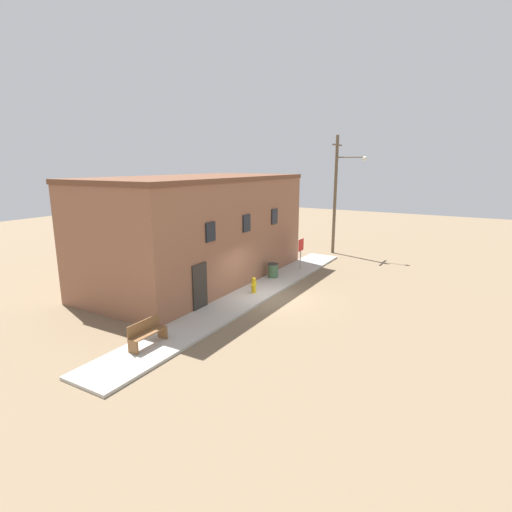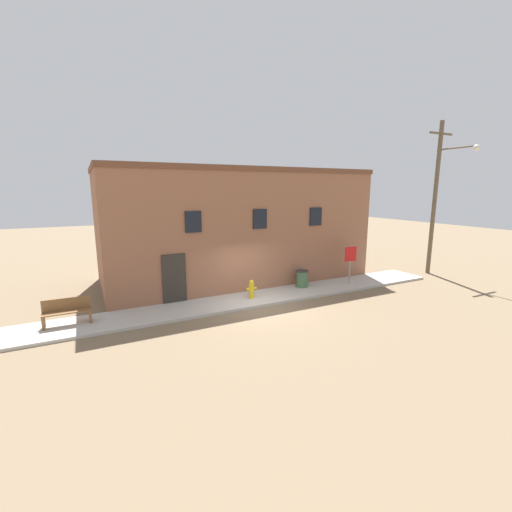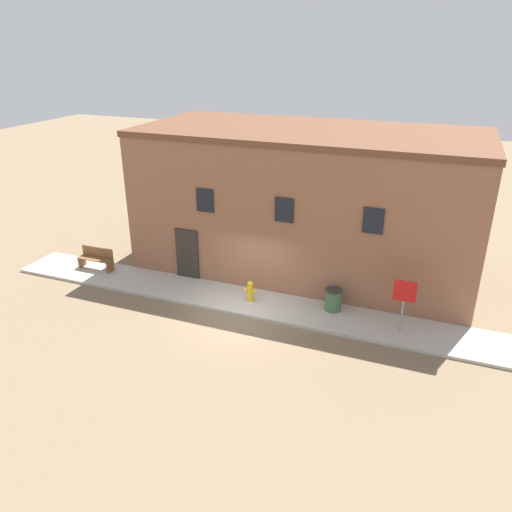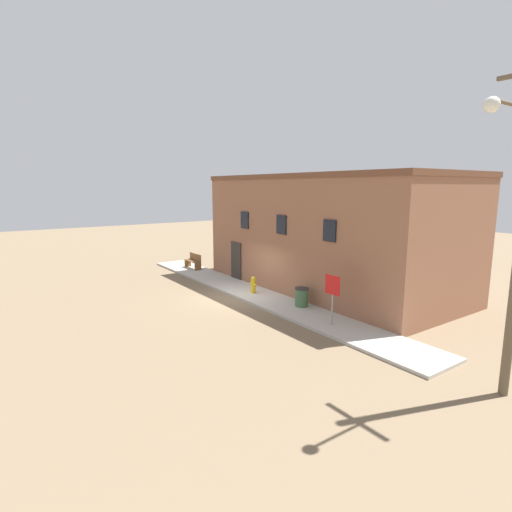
{
  "view_description": "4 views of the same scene",
  "coord_description": "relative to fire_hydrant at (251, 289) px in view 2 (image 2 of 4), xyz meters",
  "views": [
    {
      "loc": [
        -16.77,
        -8.87,
        6.56
      ],
      "look_at": [
        0.3,
        1.02,
        2.0
      ],
      "focal_mm": 28.0,
      "sensor_mm": 36.0,
      "label": 1
    },
    {
      "loc": [
        -6.35,
        -12.07,
        4.86
      ],
      "look_at": [
        0.3,
        1.02,
        2.0
      ],
      "focal_mm": 24.0,
      "sensor_mm": 36.0,
      "label": 2
    },
    {
      "loc": [
        6.28,
        -14.29,
        9.21
      ],
      "look_at": [
        0.3,
        1.02,
        2.0
      ],
      "focal_mm": 35.0,
      "sensor_mm": 36.0,
      "label": 3
    },
    {
      "loc": [
        15.83,
        -9.83,
        5.3
      ],
      "look_at": [
        0.3,
        1.02,
        2.0
      ],
      "focal_mm": 28.0,
      "sensor_mm": 36.0,
      "label": 4
    }
  ],
  "objects": [
    {
      "name": "trash_bin",
      "position": [
        3.04,
        0.48,
        0.0
      ],
      "size": [
        0.61,
        0.61,
        0.83
      ],
      "color": "#426642",
      "rests_on": "sidewalk"
    },
    {
      "name": "stop_sign",
      "position": [
        5.49,
        -0.17,
        0.93
      ],
      "size": [
        0.73,
        0.06,
        1.92
      ],
      "color": "gray",
      "rests_on": "sidewalk"
    },
    {
      "name": "sidewalk",
      "position": [
        -0.07,
        -0.0,
        -0.47
      ],
      "size": [
        20.27,
        2.03,
        0.12
      ],
      "color": "#BCB7AD",
      "rests_on": "ground"
    },
    {
      "name": "brick_building",
      "position": [
        0.93,
        4.1,
        2.43
      ],
      "size": [
        13.73,
        6.29,
        5.91
      ],
      "color": "#8E5B42",
      "rests_on": "ground"
    },
    {
      "name": "bench",
      "position": [
        -7.19,
        0.28,
        0.05
      ],
      "size": [
        1.55,
        0.44,
        0.94
      ],
      "color": "brown",
      "rests_on": "sidewalk"
    },
    {
      "name": "utility_pole",
      "position": [
        11.59,
        -0.28,
        4.11
      ],
      "size": [
        1.8,
        2.31,
        8.57
      ],
      "color": "brown",
      "rests_on": "ground"
    },
    {
      "name": "fire_hydrant",
      "position": [
        0.0,
        0.0,
        0.0
      ],
      "size": [
        0.5,
        0.24,
        0.83
      ],
      "color": "gold",
      "rests_on": "sidewalk"
    },
    {
      "name": "ground_plane",
      "position": [
        -0.07,
        -1.02,
        -0.53
      ],
      "size": [
        80.0,
        80.0,
        0.0
      ],
      "primitive_type": "plane",
      "color": "#7A664C"
    }
  ]
}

